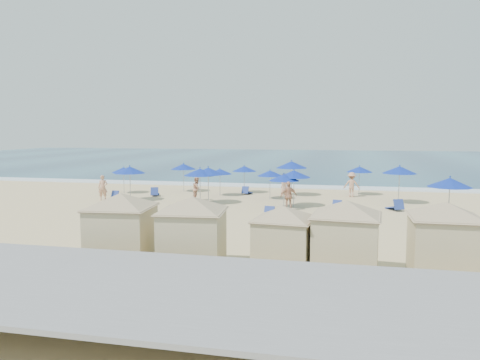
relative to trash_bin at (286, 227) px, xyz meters
name	(u,v)px	position (x,y,z in m)	size (l,w,h in m)	color
ground	(258,219)	(-2.06, 3.84, -0.43)	(160.00, 160.00, 0.00)	#D9BF8A
ocean	(317,160)	(-2.06, 58.84, -0.40)	(160.00, 80.00, 0.06)	navy
surf_line	(290,186)	(-2.06, 19.34, -0.39)	(160.00, 2.50, 0.08)	white
seawall	(168,285)	(-2.06, -9.66, 0.22)	(160.00, 6.10, 1.22)	gray
trash_bin	(286,227)	(0.00, 0.00, 0.00)	(0.86, 0.86, 0.86)	black
cabana_0	(121,220)	(-5.29, -6.02, 1.24)	(4.63, 4.63, 2.92)	#C6B487
cabana_1	(192,224)	(-2.53, -6.11, 1.23)	(4.59, 4.59, 2.89)	#C6B487
cabana_2	(284,231)	(0.64, -5.69, 1.04)	(4.08, 4.08, 2.57)	#C6B487
cabana_3	(346,229)	(2.74, -5.65, 1.21)	(4.55, 4.55, 2.86)	#C6B487
cabana_4	(445,231)	(5.88, -5.37, 1.21)	(4.58, 4.58, 2.87)	#C6B487
umbrella_0	(124,170)	(-14.38, 12.25, 1.41)	(1.87, 1.87, 2.13)	#A5A8AD
umbrella_1	(130,170)	(-12.10, 8.69, 1.75)	(2.21, 2.21, 2.51)	#A5A8AD
umbrella_2	(184,167)	(-10.07, 14.16, 1.61)	(2.07, 2.07, 2.36)	#A5A8AD
umbrella_3	(208,171)	(-6.34, 8.63, 1.78)	(2.24, 2.24, 2.55)	#A5A8AD
umbrella_4	(244,169)	(-5.13, 14.49, 1.50)	(1.95, 1.95, 2.22)	#A5A8AD
umbrella_5	(270,173)	(-2.60, 11.57, 1.45)	(1.91, 1.91, 2.17)	#A5A8AD
umbrella_6	(284,177)	(-1.14, 7.99, 1.52)	(1.98, 1.98, 2.25)	#A5A8AD
umbrella_7	(292,165)	(-1.31, 13.71, 1.94)	(2.40, 2.40, 2.73)	#A5A8AD
umbrella_8	(294,174)	(-0.57, 8.59, 1.71)	(2.17, 2.17, 2.47)	#A5A8AD
umbrella_9	(359,169)	(3.72, 15.25, 1.55)	(2.01, 2.01, 2.28)	#A5A8AD
umbrella_10	(400,170)	(6.23, 11.49, 1.86)	(2.32, 2.32, 2.64)	#A5A8AD
umbrella_11	(450,183)	(7.96, 4.37, 1.81)	(2.27, 2.27, 2.59)	#A5A8AD
umbrella_12	(220,171)	(-6.58, 12.49, 1.42)	(1.87, 1.87, 2.13)	#A5A8AD
umbrella_13	(200,172)	(-6.80, 8.23, 1.74)	(2.20, 2.20, 2.50)	#A5A8AD
beach_chair_0	(117,196)	(-13.38, 9.19, -0.20)	(0.57, 1.21, 0.65)	navy
beach_chair_1	(155,193)	(-11.35, 11.26, -0.18)	(0.95, 1.40, 0.71)	navy
beach_chair_2	(247,191)	(-4.78, 13.72, -0.20)	(0.69, 1.26, 0.66)	navy
beach_chair_3	(271,213)	(-1.39, 4.38, -0.18)	(0.77, 1.38, 0.72)	navy
beach_chair_4	(338,207)	(2.29, 7.75, -0.19)	(0.82, 1.36, 0.70)	navy
beach_chair_5	(396,206)	(5.76, 8.49, -0.17)	(1.09, 1.51, 0.76)	navy
beachgoer_0	(103,188)	(-14.10, 8.47, 0.46)	(0.65, 0.43, 1.79)	tan
beachgoer_1	(197,189)	(-7.51, 9.76, 0.40)	(0.81, 0.63, 1.66)	tan
beachgoer_2	(289,196)	(-0.71, 7.08, 0.47)	(1.06, 0.44, 1.80)	tan
beachgoer_3	(352,185)	(3.15, 14.06, 0.49)	(1.19, 0.68, 1.84)	tan
beachgoer_4	(284,184)	(-1.89, 14.10, 0.39)	(0.80, 0.52, 1.63)	tan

